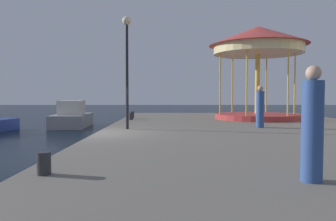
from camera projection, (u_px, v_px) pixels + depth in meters
name	position (u px, v px, depth m)	size (l,w,h in m)	color
ground_plane	(96.00, 154.00, 12.06)	(120.00, 120.00, 0.00)	black
quay_dock	(266.00, 143.00, 12.04)	(12.64, 26.76, 0.80)	slate
motorboat_grey	(72.00, 117.00, 22.35)	(2.44, 4.53, 1.81)	gray
carousel	(258.00, 50.00, 18.68)	(5.63, 5.63, 5.34)	#B23333
lamp_post_mid_promenade	(127.00, 53.00, 13.21)	(0.36, 0.36, 4.59)	black
bollard_center	(132.00, 115.00, 19.73)	(0.24, 0.24, 0.40)	#2D2D33
bollard_north	(44.00, 163.00, 5.69)	(0.24, 0.24, 0.40)	#2D2D33
bollard_south	(131.00, 116.00, 18.23)	(0.24, 0.24, 0.40)	#2D2D33
person_by_the_water	(312.00, 127.00, 5.21)	(0.34, 0.34, 1.87)	#2D4C8C
person_far_corner	(260.00, 108.00, 13.91)	(0.34, 0.34, 1.81)	#2D4C8C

